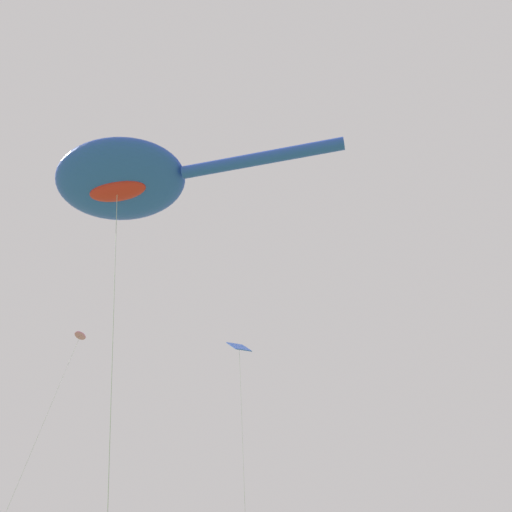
% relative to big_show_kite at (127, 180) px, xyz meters
% --- Properties ---
extents(big_show_kite, '(8.73, 11.83, 20.45)m').
position_rel_big_show_kite_xyz_m(big_show_kite, '(0.00, 0.00, 0.00)').
color(big_show_kite, blue).
rests_on(big_show_kite, ground).
extents(small_kite_diamond_red, '(1.71, 1.01, 18.85)m').
position_rel_big_show_kite_xyz_m(small_kite_diamond_red, '(10.96, 4.36, -2.14)').
color(small_kite_diamond_red, blue).
rests_on(small_kite_diamond_red, ground).
extents(small_kite_tiny_distant, '(3.13, 1.17, 20.72)m').
position_rel_big_show_kite_xyz_m(small_kite_tiny_distant, '(5.28, 12.91, 0.34)').
color(small_kite_tiny_distant, pink).
rests_on(small_kite_tiny_distant, ground).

